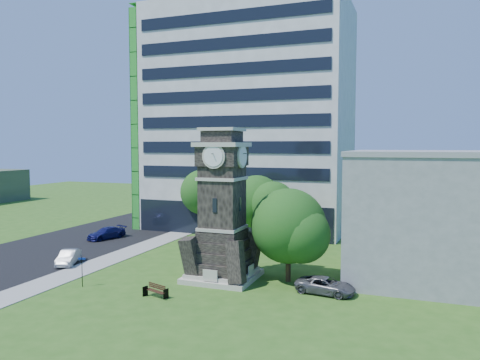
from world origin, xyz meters
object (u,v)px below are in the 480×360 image
at_px(clock_tower, 222,214).
at_px(car_street_mid, 69,257).
at_px(car_east_lot, 325,285).
at_px(street_sign, 82,268).
at_px(car_street_north, 106,233).
at_px(park_bench, 156,290).

bearing_deg(clock_tower, car_street_mid, -177.21).
xyz_separation_m(clock_tower, car_east_lot, (8.54, -0.87, -4.68)).
relative_size(car_street_mid, street_sign, 1.67).
xyz_separation_m(car_street_mid, car_street_north, (-3.96, 10.85, 0.03)).
height_order(car_street_north, park_bench, car_street_north).
distance_m(car_street_north, park_bench, 22.84).
bearing_deg(park_bench, clock_tower, 84.73).
distance_m(car_street_north, car_east_lot, 29.56).
height_order(car_street_mid, park_bench, car_street_mid).
height_order(car_street_mid, car_east_lot, car_street_mid).
bearing_deg(street_sign, car_street_mid, 118.27).
bearing_deg(park_bench, street_sign, -162.05).
bearing_deg(street_sign, car_east_lot, -4.41).
bearing_deg(car_street_north, clock_tower, -8.93).
bearing_deg(clock_tower, park_bench, -114.21).
xyz_separation_m(car_east_lot, street_sign, (-17.76, -4.96, 0.85)).
bearing_deg(car_east_lot, car_street_north, 75.20).
relative_size(car_street_mid, park_bench, 2.16).
relative_size(clock_tower, car_street_mid, 3.14).
bearing_deg(park_bench, car_east_lot, 43.28).
relative_size(car_street_north, park_bench, 2.55).
bearing_deg(park_bench, car_street_north, 154.24).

